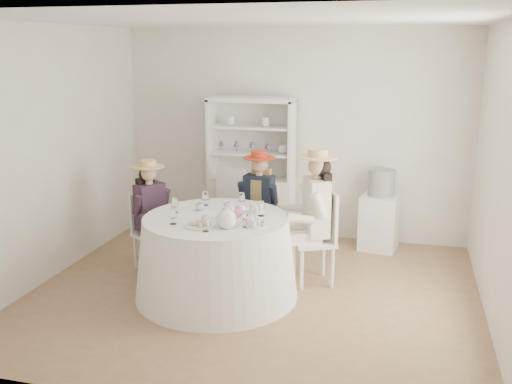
# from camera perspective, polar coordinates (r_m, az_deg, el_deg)

# --- Properties ---
(ground) EXTENTS (4.50, 4.50, 0.00)m
(ground) POSITION_cam_1_polar(r_m,az_deg,el_deg) (5.96, -0.25, -10.06)
(ground) COLOR brown
(ground) RESTS_ON ground
(ceiling) EXTENTS (4.50, 4.50, 0.00)m
(ceiling) POSITION_cam_1_polar(r_m,az_deg,el_deg) (5.43, -0.28, 16.86)
(ceiling) COLOR white
(ceiling) RESTS_ON wall_back
(wall_back) EXTENTS (4.50, 0.00, 4.50)m
(wall_back) POSITION_cam_1_polar(r_m,az_deg,el_deg) (7.46, 3.77, 5.74)
(wall_back) COLOR silver
(wall_back) RESTS_ON ground
(wall_front) EXTENTS (4.50, 0.00, 4.50)m
(wall_front) POSITION_cam_1_polar(r_m,az_deg,el_deg) (3.70, -8.39, -3.30)
(wall_front) COLOR silver
(wall_front) RESTS_ON ground
(wall_left) EXTENTS (0.00, 4.50, 4.50)m
(wall_left) POSITION_cam_1_polar(r_m,az_deg,el_deg) (6.49, -19.86, 3.62)
(wall_left) COLOR silver
(wall_left) RESTS_ON ground
(wall_right) EXTENTS (0.00, 4.50, 4.50)m
(wall_right) POSITION_cam_1_polar(r_m,az_deg,el_deg) (5.42, 23.38, 1.30)
(wall_right) COLOR silver
(wall_right) RESTS_ON ground
(tea_table) EXTENTS (1.64, 1.64, 0.83)m
(tea_table) POSITION_cam_1_polar(r_m,az_deg,el_deg) (5.78, -3.98, -6.47)
(tea_table) COLOR white
(tea_table) RESTS_ON ground
(hutch) EXTENTS (1.23, 0.77, 1.85)m
(hutch) POSITION_cam_1_polar(r_m,az_deg,el_deg) (7.43, -0.39, 0.28)
(hutch) COLOR silver
(hutch) RESTS_ON ground
(side_table) EXTENTS (0.50, 0.50, 0.69)m
(side_table) POSITION_cam_1_polar(r_m,az_deg,el_deg) (7.26, 12.24, -2.96)
(side_table) COLOR silver
(side_table) RESTS_ON ground
(hatbox) EXTENTS (0.43, 0.43, 0.33)m
(hatbox) POSITION_cam_1_polar(r_m,az_deg,el_deg) (7.13, 12.45, 0.92)
(hatbox) COLOR black
(hatbox) RESTS_ON side_table
(guest_left) EXTENTS (0.54, 0.49, 1.26)m
(guest_left) POSITION_cam_1_polar(r_m,az_deg,el_deg) (6.45, -10.42, -1.66)
(guest_left) COLOR silver
(guest_left) RESTS_ON ground
(guest_mid) EXTENTS (0.49, 0.50, 1.31)m
(guest_mid) POSITION_cam_1_polar(r_m,az_deg,el_deg) (6.58, 0.25, -0.82)
(guest_mid) COLOR silver
(guest_mid) RESTS_ON ground
(guest_right) EXTENTS (0.61, 0.56, 1.45)m
(guest_right) POSITION_cam_1_polar(r_m,az_deg,el_deg) (5.96, 5.81, -1.73)
(guest_right) COLOR silver
(guest_right) RESTS_ON ground
(spare_chair) EXTENTS (0.44, 0.44, 0.99)m
(spare_chair) POSITION_cam_1_polar(r_m,az_deg,el_deg) (7.33, -2.21, -0.93)
(spare_chair) COLOR silver
(spare_chair) RESTS_ON ground
(teacup_a) EXTENTS (0.11, 0.11, 0.07)m
(teacup_a) POSITION_cam_1_polar(r_m,az_deg,el_deg) (5.86, -5.65, -1.55)
(teacup_a) COLOR white
(teacup_a) RESTS_ON tea_table
(teacup_b) EXTENTS (0.10, 0.10, 0.07)m
(teacup_b) POSITION_cam_1_polar(r_m,az_deg,el_deg) (5.87, -2.92, -1.46)
(teacup_b) COLOR white
(teacup_b) RESTS_ON tea_table
(teacup_c) EXTENTS (0.11, 0.11, 0.07)m
(teacup_c) POSITION_cam_1_polar(r_m,az_deg,el_deg) (5.73, -1.57, -1.86)
(teacup_c) COLOR white
(teacup_c) RESTS_ON tea_table
(flower_bowl) EXTENTS (0.28, 0.28, 0.05)m
(flower_bowl) POSITION_cam_1_polar(r_m,az_deg,el_deg) (5.48, -2.54, -2.72)
(flower_bowl) COLOR white
(flower_bowl) RESTS_ON tea_table
(flower_arrangement) EXTENTS (0.20, 0.20, 0.07)m
(flower_arrangement) POSITION_cam_1_polar(r_m,az_deg,el_deg) (5.48, -2.31, -1.99)
(flower_arrangement) COLOR pink
(flower_arrangement) RESTS_ON tea_table
(table_teapot) EXTENTS (0.27, 0.19, 0.20)m
(table_teapot) POSITION_cam_1_polar(r_m,az_deg,el_deg) (5.28, -2.92, -2.74)
(table_teapot) COLOR white
(table_teapot) RESTS_ON tea_table
(sandwich_plate) EXTENTS (0.29, 0.29, 0.06)m
(sandwich_plate) POSITION_cam_1_polar(r_m,az_deg,el_deg) (5.36, -5.60, -3.27)
(sandwich_plate) COLOR white
(sandwich_plate) RESTS_ON tea_table
(cupcake_stand) EXTENTS (0.21, 0.21, 0.20)m
(cupcake_stand) POSITION_cam_1_polar(r_m,az_deg,el_deg) (5.33, -0.01, -2.66)
(cupcake_stand) COLOR white
(cupcake_stand) RESTS_ON tea_table
(stemware_set) EXTENTS (0.95, 0.96, 0.15)m
(stemware_set) POSITION_cam_1_polar(r_m,az_deg,el_deg) (5.62, -4.07, -1.78)
(stemware_set) COLOR white
(stemware_set) RESTS_ON tea_table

